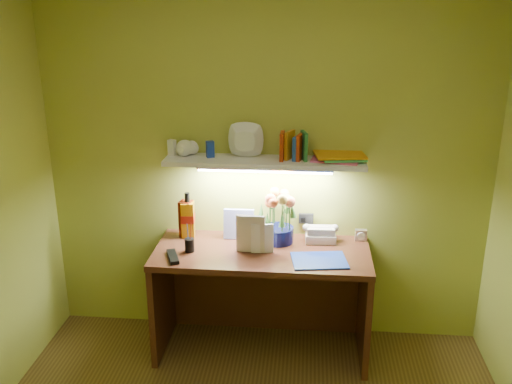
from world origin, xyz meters
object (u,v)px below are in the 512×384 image
flower_bouquet (278,216)px  whisky_bottle (188,215)px  desk_clock (361,235)px  telephone (320,233)px  desk (262,301)px

flower_bouquet → whisky_bottle: flower_bouquet is taller
flower_bouquet → desk_clock: 0.58m
flower_bouquet → whisky_bottle: size_ratio=1.15×
telephone → whisky_bottle: bearing=178.2°
whisky_bottle → telephone: bearing=0.5°
desk → whisky_bottle: whisky_bottle is taller
telephone → flower_bouquet: bearing=-174.9°
flower_bouquet → telephone: 0.31m
telephone → whisky_bottle: 0.90m
desk_clock → telephone: bearing=-173.9°
desk_clock → whisky_bottle: (-1.17, -0.04, 0.12)m
desk → whisky_bottle: (-0.52, 0.18, 0.53)m
telephone → whisky_bottle: size_ratio=0.63×
flower_bouquet → telephone: bearing=7.4°
desk → telephone: bearing=26.6°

